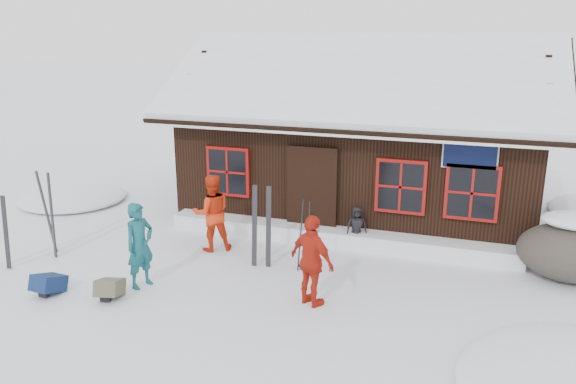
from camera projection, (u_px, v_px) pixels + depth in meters
name	position (u px, v px, depth m)	size (l,w,h in m)	color
ground	(229.00, 275.00, 10.58)	(120.00, 120.00, 0.00)	white
mountain_hut	(364.00, 148.00, 14.20)	(8.90, 6.09, 4.42)	black
snow_drift	(336.00, 236.00, 12.11)	(7.60, 0.60, 0.35)	white
snow_mounds	(338.00, 251.00, 11.76)	(20.60, 13.20, 0.48)	white
skier_teal	(140.00, 245.00, 9.92)	(0.57, 0.37, 1.56)	#13505B
skier_orange_left	(212.00, 213.00, 11.60)	(0.79, 0.62, 1.63)	red
skier_orange_right	(312.00, 261.00, 9.22)	(0.92, 0.38, 1.57)	red
skier_crouched	(357.00, 227.00, 11.84)	(0.44, 0.29, 0.90)	black
boulder	(573.00, 250.00, 10.24)	(1.94, 1.46, 1.15)	#453E37
ski_pair_left	(0.00, 234.00, 10.65)	(0.48, 0.15, 1.55)	black
ski_pair_mid	(49.00, 214.00, 11.42)	(0.58, 0.33, 1.77)	black
ski_pair_right	(262.00, 228.00, 10.75)	(0.41, 0.09, 1.69)	black
ski_poles	(304.00, 237.00, 10.61)	(0.26, 0.13, 1.44)	black
backpack_blue	(49.00, 287.00, 9.77)	(0.39, 0.52, 0.28)	#12244E
backpack_olive	(110.00, 291.00, 9.61)	(0.38, 0.51, 0.28)	#514E3A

